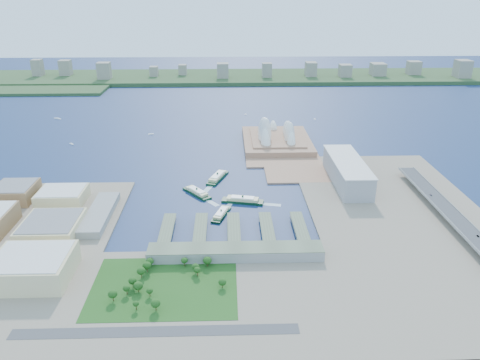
{
  "coord_description": "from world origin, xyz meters",
  "views": [
    {
      "loc": [
        6.03,
        -595.54,
        291.5
      ],
      "look_at": [
        25.94,
        57.69,
        18.0
      ],
      "focal_mm": 35.0,
      "sensor_mm": 36.0,
      "label": 1
    }
  ],
  "objects_px": {
    "ferry_a": "(197,191)",
    "car_c": "(431,195)",
    "ferry_c": "(221,213)",
    "ferry_d": "(243,199)",
    "opera_house": "(277,129)",
    "ferry_b": "(218,176)",
    "car_b": "(478,236)",
    "toaster_building": "(347,172)"
  },
  "relations": [
    {
      "from": "opera_house",
      "to": "ferry_c",
      "type": "relative_size",
      "value": 3.6
    },
    {
      "from": "opera_house",
      "to": "car_b",
      "type": "distance_m",
      "value": 444.84
    },
    {
      "from": "toaster_building",
      "to": "car_c",
      "type": "height_order",
      "value": "toaster_building"
    },
    {
      "from": "ferry_a",
      "to": "ferry_d",
      "type": "xyz_separation_m",
      "value": [
        67.84,
        -30.24,
        0.35
      ]
    },
    {
      "from": "ferry_d",
      "to": "car_b",
      "type": "height_order",
      "value": "car_b"
    },
    {
      "from": "ferry_a",
      "to": "ferry_d",
      "type": "relative_size",
      "value": 0.94
    },
    {
      "from": "opera_house",
      "to": "ferry_c",
      "type": "height_order",
      "value": "opera_house"
    },
    {
      "from": "opera_house",
      "to": "ferry_d",
      "type": "height_order",
      "value": "opera_house"
    },
    {
      "from": "opera_house",
      "to": "ferry_d",
      "type": "bearing_deg",
      "value": -106.19
    },
    {
      "from": "ferry_b",
      "to": "car_b",
      "type": "bearing_deg",
      "value": -14.7
    },
    {
      "from": "ferry_c",
      "to": "car_b",
      "type": "xyz_separation_m",
      "value": [
        306.23,
        -92.65,
        10.81
      ]
    },
    {
      "from": "ferry_b",
      "to": "car_b",
      "type": "relative_size",
      "value": 14.63
    },
    {
      "from": "car_b",
      "to": "ferry_c",
      "type": "bearing_deg",
      "value": -16.83
    },
    {
      "from": "opera_house",
      "to": "car_b",
      "type": "height_order",
      "value": "opera_house"
    },
    {
      "from": "toaster_building",
      "to": "ferry_b",
      "type": "height_order",
      "value": "toaster_building"
    },
    {
      "from": "ferry_c",
      "to": "ferry_d",
      "type": "bearing_deg",
      "value": -107.87
    },
    {
      "from": "car_b",
      "to": "ferry_b",
      "type": "bearing_deg",
      "value": -35.43
    },
    {
      "from": "toaster_building",
      "to": "car_c",
      "type": "xyz_separation_m",
      "value": [
        101.0,
        -79.28,
        -4.96
      ]
    },
    {
      "from": "opera_house",
      "to": "ferry_b",
      "type": "relative_size",
      "value": 2.94
    },
    {
      "from": "ferry_a",
      "to": "car_c",
      "type": "xyz_separation_m",
      "value": [
        335.34,
        -46.1,
        10.19
      ]
    },
    {
      "from": "ferry_c",
      "to": "car_c",
      "type": "bearing_deg",
      "value": -156.4
    },
    {
      "from": "ferry_a",
      "to": "ferry_c",
      "type": "bearing_deg",
      "value": -100.4
    },
    {
      "from": "opera_house",
      "to": "ferry_a",
      "type": "bearing_deg",
      "value": -121.76
    },
    {
      "from": "ferry_c",
      "to": "ferry_d",
      "type": "xyz_separation_m",
      "value": [
        30.73,
        41.43,
        0.96
      ]
    },
    {
      "from": "ferry_a",
      "to": "car_b",
      "type": "distance_m",
      "value": 380.77
    },
    {
      "from": "opera_house",
      "to": "ferry_b",
      "type": "bearing_deg",
      "value": -123.12
    },
    {
      "from": "toaster_building",
      "to": "car_b",
      "type": "xyz_separation_m",
      "value": [
        109.0,
        -197.5,
        -4.96
      ]
    },
    {
      "from": "car_c",
      "to": "toaster_building",
      "type": "bearing_deg",
      "value": -38.13
    },
    {
      "from": "ferry_a",
      "to": "ferry_d",
      "type": "height_order",
      "value": "ferry_d"
    },
    {
      "from": "opera_house",
      "to": "toaster_building",
      "type": "xyz_separation_m",
      "value": [
        90.0,
        -200.0,
        -11.5
      ]
    },
    {
      "from": "ferry_c",
      "to": "car_b",
      "type": "relative_size",
      "value": 11.97
    },
    {
      "from": "toaster_building",
      "to": "ferry_a",
      "type": "height_order",
      "value": "toaster_building"
    },
    {
      "from": "toaster_building",
      "to": "ferry_d",
      "type": "xyz_separation_m",
      "value": [
        -166.5,
        -63.42,
        -14.8
      ]
    },
    {
      "from": "ferry_c",
      "to": "car_c",
      "type": "distance_m",
      "value": 299.52
    },
    {
      "from": "ferry_b",
      "to": "ferry_c",
      "type": "height_order",
      "value": "ferry_b"
    },
    {
      "from": "toaster_building",
      "to": "car_b",
      "type": "distance_m",
      "value": 225.64
    },
    {
      "from": "ferry_b",
      "to": "car_b",
      "type": "height_order",
      "value": "car_b"
    },
    {
      "from": "ferry_a",
      "to": "ferry_d",
      "type": "distance_m",
      "value": 74.27
    },
    {
      "from": "ferry_a",
      "to": "car_b",
      "type": "height_order",
      "value": "car_b"
    },
    {
      "from": "opera_house",
      "to": "ferry_d",
      "type": "relative_size",
      "value": 2.99
    },
    {
      "from": "toaster_building",
      "to": "ferry_d",
      "type": "relative_size",
      "value": 2.57
    },
    {
      "from": "toaster_building",
      "to": "ferry_d",
      "type": "bearing_deg",
      "value": -159.15
    }
  ]
}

